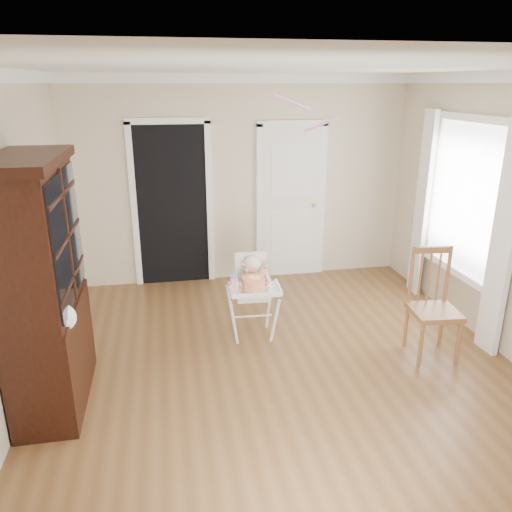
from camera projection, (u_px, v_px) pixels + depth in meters
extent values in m
plane|color=brown|center=(282.00, 371.00, 4.73)|extent=(5.00, 5.00, 0.00)
plane|color=white|center=(288.00, 67.00, 3.84)|extent=(5.00, 5.00, 0.00)
plane|color=beige|center=(240.00, 181.00, 6.61)|extent=(4.50, 0.00, 4.50)
plane|color=beige|center=(4.00, 250.00, 3.89)|extent=(0.00, 5.00, 5.00)
cube|color=black|center=(172.00, 207.00, 6.54)|extent=(0.90, 0.03, 2.10)
cube|color=white|center=(134.00, 208.00, 6.45)|extent=(0.08, 0.05, 2.18)
cube|color=white|center=(210.00, 205.00, 6.62)|extent=(0.08, 0.05, 2.18)
cube|color=white|center=(168.00, 121.00, 6.17)|extent=(1.06, 0.05, 0.08)
cube|color=white|center=(291.00, 204.00, 6.81)|extent=(0.80, 0.05, 2.05)
cube|color=white|center=(259.00, 205.00, 6.74)|extent=(0.08, 0.05, 2.13)
cube|color=white|center=(322.00, 202.00, 6.89)|extent=(0.08, 0.05, 2.13)
sphere|color=gold|center=(314.00, 205.00, 6.84)|extent=(0.06, 0.06, 0.06)
cube|color=white|center=(467.00, 198.00, 5.40)|extent=(0.02, 1.20, 1.60)
cube|color=white|center=(477.00, 118.00, 5.12)|extent=(0.06, 1.36, 0.08)
cube|color=white|center=(503.00, 242.00, 4.74)|extent=(0.08, 0.28, 2.30)
cube|color=white|center=(422.00, 205.00, 6.19)|extent=(0.08, 0.28, 2.30)
cylinder|color=white|center=(234.00, 324.00, 5.12)|extent=(0.11, 0.10, 0.53)
cylinder|color=white|center=(275.00, 322.00, 5.17)|extent=(0.10, 0.11, 0.53)
cylinder|color=white|center=(231.00, 308.00, 5.48)|extent=(0.10, 0.11, 0.53)
cylinder|color=white|center=(269.00, 306.00, 5.53)|extent=(0.11, 0.10, 0.53)
cylinder|color=white|center=(253.00, 316.00, 5.28)|extent=(0.41, 0.04, 0.02)
cube|color=white|center=(252.00, 294.00, 5.24)|extent=(0.35, 0.33, 0.07)
cube|color=white|center=(236.00, 285.00, 5.19)|extent=(0.05, 0.30, 0.16)
cube|color=white|center=(268.00, 284.00, 5.23)|extent=(0.05, 0.30, 0.16)
cube|color=white|center=(250.00, 270.00, 5.32)|extent=(0.34, 0.07, 0.39)
cube|color=white|center=(255.00, 290.00, 5.00)|extent=(0.51, 0.38, 0.03)
cube|color=white|center=(257.00, 295.00, 4.83)|extent=(0.49, 0.05, 0.04)
ellipsoid|color=beige|center=(252.00, 281.00, 5.23)|extent=(0.20, 0.16, 0.24)
sphere|color=beige|center=(252.00, 264.00, 5.16)|extent=(0.17, 0.17, 0.16)
sphere|color=red|center=(252.00, 279.00, 5.16)|extent=(0.12, 0.12, 0.12)
sphere|color=red|center=(251.00, 270.00, 5.10)|extent=(0.06, 0.06, 0.06)
sphere|color=red|center=(266.00, 266.00, 5.12)|extent=(0.06, 0.06, 0.06)
cylinder|color=silver|center=(254.00, 290.00, 4.96)|extent=(0.30, 0.30, 0.01)
cylinder|color=red|center=(253.00, 284.00, 4.93)|extent=(0.23, 0.23, 0.13)
cylinder|color=#F2E08C|center=(255.00, 279.00, 4.90)|extent=(0.10, 0.10, 0.02)
cylinder|color=pink|center=(233.00, 282.00, 5.02)|extent=(0.06, 0.06, 0.10)
cylinder|color=#8567B5|center=(233.00, 276.00, 5.00)|extent=(0.07, 0.07, 0.03)
cone|color=#8567B5|center=(233.00, 274.00, 4.99)|extent=(0.02, 0.02, 0.04)
cube|color=black|center=(53.00, 354.00, 4.18)|extent=(0.48, 1.16, 0.87)
cube|color=black|center=(36.00, 238.00, 3.84)|extent=(0.44, 1.16, 1.16)
cube|color=black|center=(61.00, 248.00, 3.61)|extent=(0.02, 0.50, 1.02)
cube|color=black|center=(73.00, 227.00, 4.15)|extent=(0.02, 0.50, 1.02)
cube|color=black|center=(24.00, 160.00, 3.65)|extent=(0.52, 1.24, 0.08)
ellipsoid|color=white|center=(63.00, 318.00, 3.74)|extent=(0.19, 0.15, 0.21)
cube|color=brown|center=(434.00, 312.00, 4.86)|extent=(0.48, 0.48, 0.05)
cylinder|color=brown|center=(421.00, 344.00, 4.74)|extent=(0.04, 0.04, 0.47)
cylinder|color=brown|center=(459.00, 342.00, 4.78)|extent=(0.04, 0.04, 0.47)
cylinder|color=brown|center=(406.00, 326.00, 5.10)|extent=(0.04, 0.04, 0.47)
cylinder|color=brown|center=(441.00, 324.00, 5.13)|extent=(0.04, 0.04, 0.47)
cylinder|color=brown|center=(411.00, 276.00, 4.93)|extent=(0.04, 0.04, 0.61)
cylinder|color=brown|center=(448.00, 275.00, 4.96)|extent=(0.04, 0.04, 0.61)
cube|color=brown|center=(433.00, 250.00, 4.86)|extent=(0.40, 0.08, 0.06)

